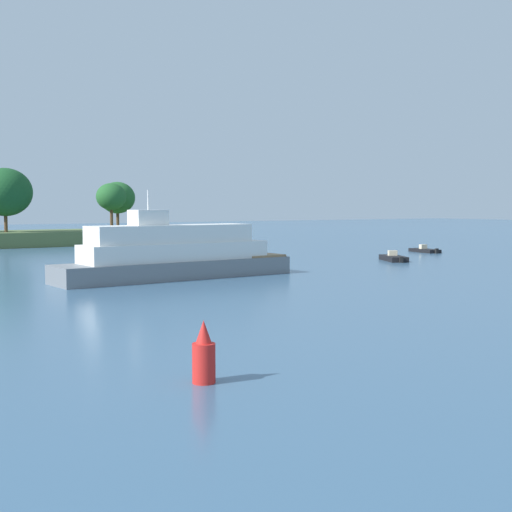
% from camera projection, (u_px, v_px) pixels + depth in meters
% --- Properties ---
extents(white_riverboat, '(18.31, 4.64, 6.42)m').
position_uv_depth(white_riverboat, '(176.00, 255.00, 49.93)').
color(white_riverboat, slate).
rests_on(white_riverboat, ground).
extents(small_motorboat, '(3.43, 4.54, 0.99)m').
position_uv_depth(small_motorboat, '(394.00, 258.00, 65.95)').
color(small_motorboat, black).
rests_on(small_motorboat, ground).
extents(fishing_skiff, '(2.36, 4.46, 0.89)m').
position_uv_depth(fishing_skiff, '(425.00, 250.00, 78.20)').
color(fishing_skiff, black).
rests_on(fishing_skiff, ground).
extents(channel_buoy_red, '(0.70, 0.70, 1.90)m').
position_uv_depth(channel_buoy_red, '(204.00, 356.00, 20.42)').
color(channel_buoy_red, red).
rests_on(channel_buoy_red, ground).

